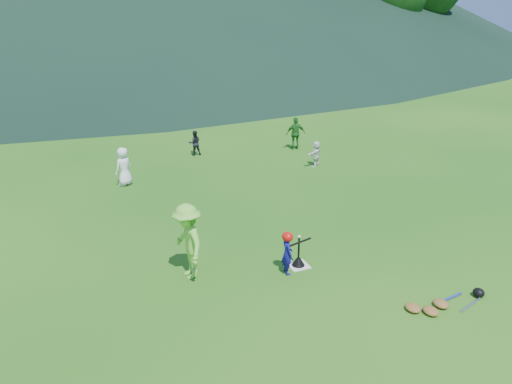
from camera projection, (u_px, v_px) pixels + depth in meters
ground at (298, 266)px, 11.34m from camera, size 120.00×120.00×0.00m
home_plate at (298, 265)px, 11.34m from camera, size 0.45×0.45×0.02m
baseball at (299, 237)px, 11.07m from camera, size 0.08×0.08×0.08m
batter_child at (287, 253)px, 10.88m from camera, size 0.26×0.37×0.97m
adult_coach at (188, 241)px, 10.62m from camera, size 0.72×1.14×1.69m
fielder_a at (124, 167)px, 16.01m from camera, size 0.73×0.66×1.25m
fielder_b at (195, 143)px, 19.12m from camera, size 0.50×0.40×0.96m
fielder_c at (296, 133)px, 19.80m from camera, size 0.81×0.45×1.30m
fielder_d at (316, 154)px, 17.89m from camera, size 0.87×0.68×0.92m
batting_tee at (298, 261)px, 11.30m from camera, size 0.30×0.30×0.68m
batter_gear at (289, 237)px, 10.75m from camera, size 0.73×0.26×0.33m
equipment_pile at (441, 304)px, 9.82m from camera, size 1.80×0.62×0.19m
outfield_fence at (117, 73)px, 35.16m from camera, size 70.07×0.08×1.33m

